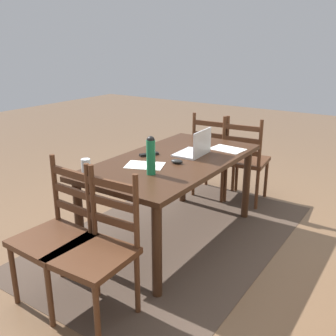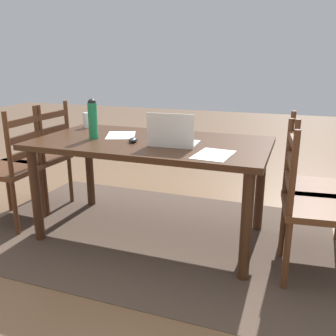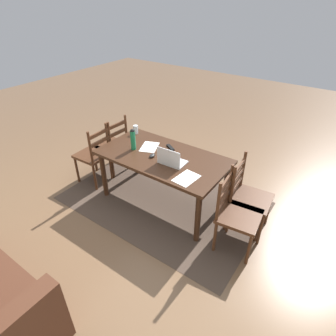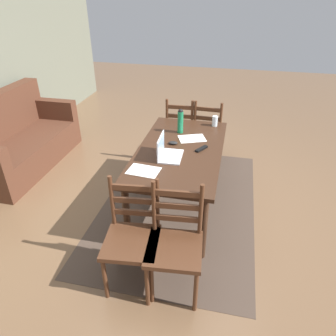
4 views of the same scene
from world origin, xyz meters
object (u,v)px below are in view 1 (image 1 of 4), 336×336
object	(u,v)px
computer_mouse	(177,161)
tv_remote	(149,154)
chair_left_near	(215,155)
water_bottle	(151,155)
chair_right_far	(97,251)
chair_left_far	(245,161)
drinking_glass	(86,167)
dining_table	(173,169)
chair_right_near	(57,236)
laptop	(196,148)

from	to	relation	value
computer_mouse	tv_remote	size ratio (longest dim) A/B	0.59
chair_left_near	water_bottle	distance (m)	1.62
chair_right_far	tv_remote	bearing A→B (deg)	-159.80
chair_left_far	drinking_glass	bearing A→B (deg)	-14.76
computer_mouse	tv_remote	bearing A→B (deg)	-108.90
drinking_glass	computer_mouse	bearing A→B (deg)	147.09
chair_right_far	drinking_glass	xyz separation A→B (m)	(-0.42, -0.48, 0.34)
chair_left_near	drinking_glass	bearing A→B (deg)	-3.96
dining_table	chair_left_far	distance (m)	1.16
water_bottle	tv_remote	world-z (taller)	water_bottle
dining_table	tv_remote	distance (m)	0.25
chair_right_far	computer_mouse	distance (m)	1.08
chair_right_near	laptop	distance (m)	1.40
tv_remote	chair_left_near	bearing A→B (deg)	117.80
dining_table	chair_right_near	size ratio (longest dim) A/B	1.76
water_bottle	computer_mouse	world-z (taller)	water_bottle
dining_table	drinking_glass	distance (m)	0.78
chair_left_near	chair_right_far	world-z (taller)	same
chair_right_near	laptop	bearing A→B (deg)	168.14
chair_right_far	chair_left_far	bearing A→B (deg)	179.85
laptop	computer_mouse	distance (m)	0.30
laptop	computer_mouse	size ratio (longest dim) A/B	3.29
chair_left_far	laptop	bearing A→B (deg)	-4.90
chair_left_far	tv_remote	distance (m)	1.26
water_bottle	computer_mouse	distance (m)	0.35
chair_right_near	laptop	world-z (taller)	laptop
chair_right_near	chair_left_near	bearing A→B (deg)	179.95
computer_mouse	dining_table	bearing A→B (deg)	-142.46
chair_right_near	tv_remote	size ratio (longest dim) A/B	5.59
laptop	water_bottle	bearing A→B (deg)	-2.32
chair_left_far	dining_table	bearing A→B (deg)	-9.20
chair_left_far	chair_right_far	world-z (taller)	same
chair_right_near	tv_remote	world-z (taller)	chair_right_near
chair_right_near	tv_remote	xyz separation A→B (m)	(-1.09, -0.05, 0.29)
chair_left_near	laptop	xyz separation A→B (m)	(0.92, 0.28, 0.33)
tv_remote	chair_left_far	bearing A→B (deg)	100.98
water_bottle	tv_remote	size ratio (longest dim) A/B	1.71
chair_right_far	water_bottle	distance (m)	0.83
laptop	water_bottle	distance (m)	0.63
dining_table	drinking_glass	xyz separation A→B (m)	(0.71, -0.30, 0.15)
dining_table	computer_mouse	xyz separation A→B (m)	(0.09, 0.10, 0.11)
water_bottle	chair_left_near	bearing A→B (deg)	-170.75
chair_left_far	computer_mouse	world-z (taller)	chair_left_far
dining_table	chair_left_near	xyz separation A→B (m)	(-1.13, -0.17, -0.19)
chair_right_far	water_bottle	bearing A→B (deg)	-172.05
laptop	dining_table	bearing A→B (deg)	-26.99
chair_left_near	water_bottle	bearing A→B (deg)	9.25
laptop	water_bottle	xyz separation A→B (m)	(0.62, -0.03, 0.09)
dining_table	laptop	distance (m)	0.27
chair_left_far	drinking_glass	size ratio (longest dim) A/B	7.52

